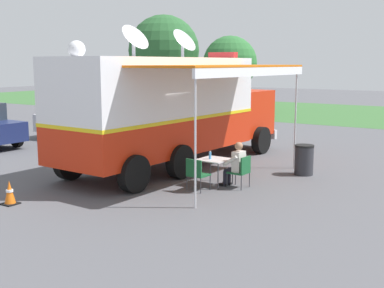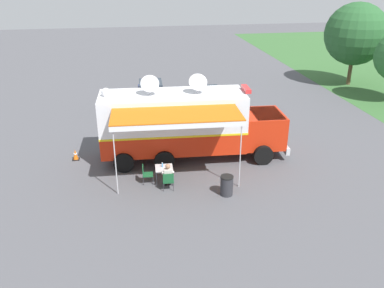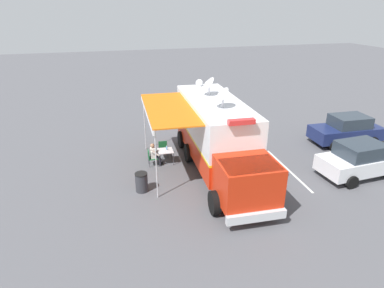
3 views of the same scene
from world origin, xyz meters
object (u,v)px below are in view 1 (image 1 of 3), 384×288
(folding_table, at_px, (214,161))
(folding_chair_beside_table, at_px, (196,172))
(command_truck, at_px, (174,107))
(seated_responder, at_px, (236,164))
(car_far_corner, at_px, (83,120))
(traffic_cone, at_px, (10,193))
(water_bottle, at_px, (210,155))
(trash_bin, at_px, (304,160))
(folding_chair_at_table, at_px, (242,169))

(folding_table, height_order, folding_chair_beside_table, folding_chair_beside_table)
(command_truck, bearing_deg, seated_responder, -24.60)
(car_far_corner, bearing_deg, command_truck, -20.43)
(folding_chair_beside_table, relative_size, traffic_cone, 1.50)
(water_bottle, bearing_deg, command_truck, 145.97)
(command_truck, height_order, folding_table, command_truck)
(water_bottle, relative_size, trash_bin, 0.25)
(command_truck, xyz_separation_m, folding_chair_beside_table, (2.35, -2.33, -1.43))
(folding_table, distance_m, traffic_cone, 5.33)
(traffic_cone, distance_m, car_far_corner, 10.17)
(folding_table, relative_size, water_bottle, 3.73)
(water_bottle, distance_m, trash_bin, 3.17)
(command_truck, relative_size, folding_chair_at_table, 11.03)
(folding_chair_beside_table, height_order, trash_bin, trash_bin)
(folding_chair_at_table, height_order, traffic_cone, folding_chair_at_table)
(trash_bin, distance_m, traffic_cone, 8.36)
(folding_table, relative_size, trash_bin, 0.92)
(folding_table, height_order, water_bottle, water_bottle)
(folding_chair_at_table, bearing_deg, folding_chair_beside_table, -131.22)
(folding_chair_at_table, height_order, folding_chair_beside_table, same)
(folding_chair_beside_table, distance_m, car_far_corner, 10.18)
(folding_table, distance_m, seated_responder, 0.62)
(seated_responder, bearing_deg, folding_table, -169.66)
(folding_chair_beside_table, xyz_separation_m, seated_responder, (0.65, 0.96, 0.14))
(folding_table, xyz_separation_m, seated_responder, (0.61, 0.11, -0.02))
(folding_table, distance_m, car_far_corner, 9.84)
(command_truck, bearing_deg, water_bottle, -34.03)
(water_bottle, distance_m, folding_chair_beside_table, 0.85)
(seated_responder, relative_size, traffic_cone, 2.16)
(water_bottle, xyz_separation_m, seated_responder, (0.70, 0.18, -0.18))
(trash_bin, bearing_deg, command_truck, -164.68)
(water_bottle, distance_m, seated_responder, 0.75)
(seated_responder, distance_m, trash_bin, 2.67)
(folding_table, bearing_deg, folding_chair_beside_table, -92.32)
(traffic_cone, bearing_deg, folding_table, 54.21)
(folding_chair_beside_table, bearing_deg, seated_responder, 56.12)
(folding_chair_at_table, relative_size, trash_bin, 0.96)
(traffic_cone, bearing_deg, folding_chair_beside_table, 48.39)
(folding_table, bearing_deg, seated_responder, 10.34)
(folding_table, bearing_deg, car_far_corner, 156.32)
(folding_table, xyz_separation_m, trash_bin, (1.62, 2.58, -0.22))
(water_bottle, xyz_separation_m, car_far_corner, (-8.91, 4.01, 0.05))
(seated_responder, height_order, trash_bin, seated_responder)
(folding_chair_at_table, relative_size, folding_chair_beside_table, 1.00)
(traffic_cone, bearing_deg, trash_bin, 55.57)
(folding_chair_at_table, xyz_separation_m, seated_responder, (-0.19, 0.01, 0.14))
(water_bottle, height_order, trash_bin, water_bottle)
(command_truck, distance_m, trash_bin, 4.41)
(water_bottle, bearing_deg, folding_chair_beside_table, -85.74)
(folding_chair_at_table, bearing_deg, water_bottle, -169.36)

